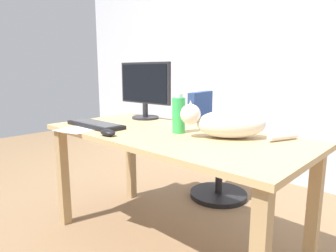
% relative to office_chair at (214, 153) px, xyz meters
% --- Properties ---
extents(ground_plane, '(8.00, 8.00, 0.00)m').
position_rel_office_chair_xyz_m(ground_plane, '(0.23, -0.80, -0.38)').
color(ground_plane, '#846647').
extents(back_wall, '(6.00, 0.04, 2.60)m').
position_rel_office_chair_xyz_m(back_wall, '(0.23, 0.76, 0.92)').
color(back_wall, silver).
rests_on(back_wall, ground_plane).
extents(desk, '(1.57, 0.73, 0.71)m').
position_rel_office_chair_xyz_m(desk, '(0.23, -0.80, 0.24)').
color(desk, tan).
rests_on(desk, ground_plane).
extents(office_chair, '(0.49, 0.48, 0.89)m').
position_rel_office_chair_xyz_m(office_chair, '(0.00, 0.00, 0.00)').
color(office_chair, black).
rests_on(office_chair, ground_plane).
extents(monitor, '(0.48, 0.20, 0.41)m').
position_rel_office_chair_xyz_m(monitor, '(-0.25, -0.55, 0.56)').
color(monitor, '#232328').
rests_on(monitor, desk).
extents(keyboard, '(0.44, 0.15, 0.03)m').
position_rel_office_chair_xyz_m(keyboard, '(-0.25, -0.99, 0.35)').
color(keyboard, black).
rests_on(keyboard, desk).
extents(cat, '(0.50, 0.41, 0.20)m').
position_rel_office_chair_xyz_m(cat, '(0.54, -0.70, 0.42)').
color(cat, silver).
rests_on(cat, desk).
extents(computer_mouse, '(0.11, 0.06, 0.04)m').
position_rel_office_chair_xyz_m(computer_mouse, '(0.04, -1.10, 0.35)').
color(computer_mouse, black).
rests_on(computer_mouse, desk).
extents(paper_sheet, '(0.26, 0.33, 0.00)m').
position_rel_office_chair_xyz_m(paper_sheet, '(-0.25, -1.08, 0.34)').
color(paper_sheet, white).
rests_on(paper_sheet, desk).
extents(water_bottle, '(0.08, 0.08, 0.23)m').
position_rel_office_chair_xyz_m(water_bottle, '(0.27, -0.77, 0.44)').
color(water_bottle, green).
rests_on(water_bottle, desk).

